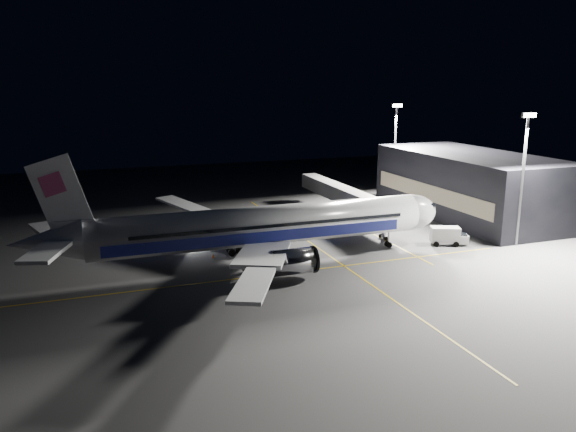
# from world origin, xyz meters

# --- Properties ---
(ground) EXTENTS (200.00, 200.00, 0.00)m
(ground) POSITION_xyz_m (0.00, 0.00, 0.00)
(ground) COLOR #4C4C4F
(ground) RESTS_ON ground
(guide_line_main) EXTENTS (0.25, 80.00, 0.01)m
(guide_line_main) POSITION_xyz_m (10.00, 0.00, 0.01)
(guide_line_main) COLOR gold
(guide_line_main) RESTS_ON ground
(guide_line_cross) EXTENTS (70.00, 0.25, 0.01)m
(guide_line_cross) POSITION_xyz_m (0.00, -6.00, 0.01)
(guide_line_cross) COLOR gold
(guide_line_cross) RESTS_ON ground
(guide_line_side) EXTENTS (0.25, 40.00, 0.01)m
(guide_line_side) POSITION_xyz_m (22.00, 10.00, 0.01)
(guide_line_side) COLOR gold
(guide_line_side) RESTS_ON ground
(airliner) EXTENTS (61.48, 54.22, 16.64)m
(airliner) POSITION_xyz_m (-1.08, 0.00, 5.16)
(airliner) COLOR silver
(airliner) RESTS_ON ground
(terminal) EXTENTS (18.12, 40.00, 12.00)m
(terminal) POSITION_xyz_m (45.98, 14.00, 6.00)
(terminal) COLOR black
(terminal) RESTS_ON ground
(jet_bridge) EXTENTS (3.60, 34.40, 6.30)m
(jet_bridge) POSITION_xyz_m (22.00, 18.06, 4.58)
(jet_bridge) COLOR #B2B2B7
(jet_bridge) RESTS_ON ground
(floodlight_mast_north) EXTENTS (2.40, 0.68, 20.70)m
(floodlight_mast_north) POSITION_xyz_m (40.00, 31.99, 12.37)
(floodlight_mast_north) COLOR #59595E
(floodlight_mast_north) RESTS_ON ground
(floodlight_mast_south) EXTENTS (2.40, 0.67, 20.70)m
(floodlight_mast_south) POSITION_xyz_m (40.00, -6.01, 12.37)
(floodlight_mast_south) COLOR #59595E
(floodlight_mast_south) RESTS_ON ground
(service_truck) EXTENTS (6.10, 4.23, 2.91)m
(service_truck) POSITION_xyz_m (29.94, -2.20, 1.56)
(service_truck) COLOR silver
(service_truck) RESTS_ON ground
(baggage_tug) EXTENTS (2.60, 2.14, 1.80)m
(baggage_tug) POSITION_xyz_m (-8.16, 12.01, 0.83)
(baggage_tug) COLOR black
(baggage_tug) RESTS_ON ground
(safety_cone_a) EXTENTS (0.41, 0.41, 0.62)m
(safety_cone_a) POSITION_xyz_m (1.58, 11.26, 0.31)
(safety_cone_a) COLOR #E64D09
(safety_cone_a) RESTS_ON ground
(safety_cone_b) EXTENTS (0.36, 0.36, 0.54)m
(safety_cone_b) POSITION_xyz_m (-1.10, 4.00, 0.27)
(safety_cone_b) COLOR #E64D09
(safety_cone_b) RESTS_ON ground
(safety_cone_c) EXTENTS (0.39, 0.39, 0.58)m
(safety_cone_c) POSITION_xyz_m (-6.42, 4.00, 0.29)
(safety_cone_c) COLOR #E64D09
(safety_cone_c) RESTS_ON ground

